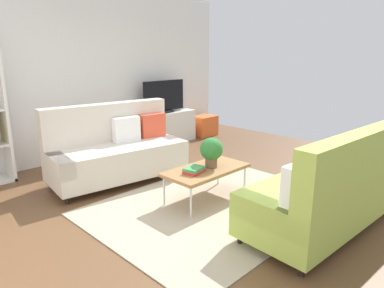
{
  "coord_description": "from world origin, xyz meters",
  "views": [
    {
      "loc": [
        -3.0,
        -2.89,
        1.83
      ],
      "look_at": [
        0.16,
        0.26,
        0.65
      ],
      "focal_mm": 32.76,
      "sensor_mm": 36.0,
      "label": 1
    }
  ],
  "objects": [
    {
      "name": "ground_plane",
      "position": [
        0.0,
        0.0,
        0.0
      ],
      "size": [
        7.68,
        7.68,
        0.0
      ],
      "primitive_type": "plane",
      "color": "brown"
    },
    {
      "name": "wall_far",
      "position": [
        0.0,
        2.8,
        1.45
      ],
      "size": [
        6.4,
        0.12,
        2.9
      ],
      "primitive_type": "cube",
      "color": "white",
      "rests_on": "ground_plane"
    },
    {
      "name": "area_rug",
      "position": [
        0.01,
        -0.29,
        0.01
      ],
      "size": [
        2.9,
        2.2,
        0.01
      ],
      "primitive_type": "cube",
      "color": "tan",
      "rests_on": "ground_plane"
    },
    {
      "name": "couch_beige",
      "position": [
        -0.32,
        1.33,
        0.45
      ],
      "size": [
        2.0,
        1.09,
        1.1
      ],
      "rotation": [
        0.0,
        0.0,
        3.01
      ],
      "color": "beige",
      "rests_on": "ground_plane"
    },
    {
      "name": "couch_green",
      "position": [
        0.34,
        -1.51,
        0.45
      ],
      "size": [
        1.95,
        0.95,
        1.1
      ],
      "rotation": [
        0.0,
        0.0,
        -0.06
      ],
      "color": "#A3BC4C",
      "rests_on": "ground_plane"
    },
    {
      "name": "coffee_table",
      "position": [
        0.06,
        -0.09,
        0.39
      ],
      "size": [
        1.1,
        0.56,
        0.42
      ],
      "color": "#9E7042",
      "rests_on": "ground_plane"
    },
    {
      "name": "tv_console",
      "position": [
        1.55,
        2.46,
        0.32
      ],
      "size": [
        1.4,
        0.44,
        0.64
      ],
      "primitive_type": "cube",
      "color": "silver",
      "rests_on": "ground_plane"
    },
    {
      "name": "tv",
      "position": [
        1.55,
        2.44,
        0.95
      ],
      "size": [
        1.0,
        0.2,
        0.64
      ],
      "color": "black",
      "rests_on": "tv_console"
    },
    {
      "name": "storage_trunk",
      "position": [
        2.65,
        2.36,
        0.22
      ],
      "size": [
        0.52,
        0.4,
        0.44
      ],
      "primitive_type": "cube",
      "color": "orange",
      "rests_on": "ground_plane"
    },
    {
      "name": "potted_plant",
      "position": [
        0.14,
        -0.1,
        0.64
      ],
      "size": [
        0.29,
        0.29,
        0.38
      ],
      "color": "brown",
      "rests_on": "coffee_table"
    },
    {
      "name": "table_book_0",
      "position": [
        -0.17,
        -0.1,
        0.44
      ],
      "size": [
        0.26,
        0.21,
        0.03
      ],
      "primitive_type": "cube",
      "rotation": [
        0.0,
        0.0,
        0.14
      ],
      "color": "red",
      "rests_on": "coffee_table"
    },
    {
      "name": "table_book_1",
      "position": [
        -0.17,
        -0.1,
        0.47
      ],
      "size": [
        0.27,
        0.23,
        0.03
      ],
      "primitive_type": "cube",
      "rotation": [
        0.0,
        0.0,
        0.22
      ],
      "color": "#3F8C4C",
      "rests_on": "table_book_0"
    },
    {
      "name": "vase_0",
      "position": [
        0.97,
        2.51,
        0.71
      ],
      "size": [
        0.12,
        0.12,
        0.13
      ],
      "primitive_type": "cylinder",
      "color": "silver",
      "rests_on": "tv_console"
    },
    {
      "name": "bottle_0",
      "position": [
        1.15,
        2.42,
        0.73
      ],
      "size": [
        0.06,
        0.06,
        0.18
      ],
      "primitive_type": "cylinder",
      "color": "#3F8C4C",
      "rests_on": "tv_console"
    },
    {
      "name": "bottle_1",
      "position": [
        1.26,
        2.42,
        0.73
      ],
      "size": [
        0.05,
        0.05,
        0.17
      ],
      "primitive_type": "cylinder",
      "color": "orange",
      "rests_on": "tv_console"
    }
  ]
}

